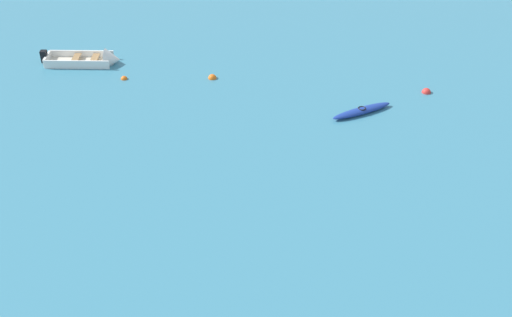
{
  "coord_description": "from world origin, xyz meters",
  "views": [
    {
      "loc": [
        2.73,
        -1.42,
        16.65
      ],
      "look_at": [
        0.0,
        21.89,
        0.15
      ],
      "focal_mm": 46.02,
      "sensor_mm": 36.0,
      "label": 1
    }
  ],
  "objects_px": {
    "kayak_deep_blue_cluster_inner": "(362,111)",
    "mooring_buoy_outer_edge": "(212,78)",
    "mooring_buoy_between_boats_left": "(124,79)",
    "rowboat_white_far_right": "(96,60)",
    "mooring_buoy_near_foreground": "(426,92)"
  },
  "relations": [
    {
      "from": "kayak_deep_blue_cluster_inner",
      "to": "mooring_buoy_outer_edge",
      "type": "distance_m",
      "value": 8.34
    },
    {
      "from": "mooring_buoy_near_foreground",
      "to": "mooring_buoy_outer_edge",
      "type": "bearing_deg",
      "value": 178.8
    },
    {
      "from": "kayak_deep_blue_cluster_inner",
      "to": "mooring_buoy_near_foreground",
      "type": "bearing_deg",
      "value": 36.58
    },
    {
      "from": "kayak_deep_blue_cluster_inner",
      "to": "mooring_buoy_outer_edge",
      "type": "height_order",
      "value": "kayak_deep_blue_cluster_inner"
    },
    {
      "from": "mooring_buoy_near_foreground",
      "to": "kayak_deep_blue_cluster_inner",
      "type": "bearing_deg",
      "value": -143.42
    },
    {
      "from": "mooring_buoy_outer_edge",
      "to": "kayak_deep_blue_cluster_inner",
      "type": "bearing_deg",
      "value": -19.07
    },
    {
      "from": "mooring_buoy_outer_edge",
      "to": "mooring_buoy_between_boats_left",
      "type": "xyz_separation_m",
      "value": [
        -4.67,
        -0.63,
        0.0
      ]
    },
    {
      "from": "kayak_deep_blue_cluster_inner",
      "to": "mooring_buoy_near_foreground",
      "type": "distance_m",
      "value": 4.18
    },
    {
      "from": "mooring_buoy_near_foreground",
      "to": "mooring_buoy_between_boats_left",
      "type": "xyz_separation_m",
      "value": [
        -15.9,
        -0.4,
        0.0
      ]
    },
    {
      "from": "mooring_buoy_outer_edge",
      "to": "mooring_buoy_near_foreground",
      "type": "xyz_separation_m",
      "value": [
        11.23,
        -0.24,
        0.0
      ]
    },
    {
      "from": "kayak_deep_blue_cluster_inner",
      "to": "mooring_buoy_outer_edge",
      "type": "relative_size",
      "value": 6.74
    },
    {
      "from": "kayak_deep_blue_cluster_inner",
      "to": "mooring_buoy_between_boats_left",
      "type": "xyz_separation_m",
      "value": [
        -12.55,
        2.09,
        -0.15
      ]
    },
    {
      "from": "kayak_deep_blue_cluster_inner",
      "to": "rowboat_white_far_right",
      "type": "relative_size",
      "value": 0.69
    },
    {
      "from": "kayak_deep_blue_cluster_inner",
      "to": "mooring_buoy_near_foreground",
      "type": "xyz_separation_m",
      "value": [
        3.35,
        2.49,
        -0.15
      ]
    },
    {
      "from": "mooring_buoy_between_boats_left",
      "to": "rowboat_white_far_right",
      "type": "bearing_deg",
      "value": 142.27
    }
  ]
}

